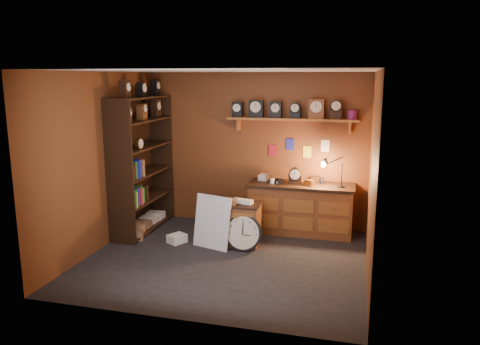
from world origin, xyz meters
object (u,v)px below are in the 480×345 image
Objects in this scene: low_cabinet at (242,222)px; big_round_clock at (243,233)px; shelving_unit at (140,158)px; workbench at (301,206)px.

big_round_clock is (0.09, -0.26, -0.09)m from low_cabinet.
big_round_clock is (1.96, -0.57, -0.97)m from shelving_unit.
workbench is at bearing 55.13° from big_round_clock.
big_round_clock is (-0.74, -1.06, -0.19)m from workbench.
shelving_unit is 2.85m from workbench.
low_cabinet is 1.33× the size of big_round_clock.
shelving_unit is at bearing 169.28° from low_cabinet.
shelving_unit reaches higher than workbench.
workbench is 2.34× the size of low_cabinet.
low_cabinet is at bearing -135.95° from workbench.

